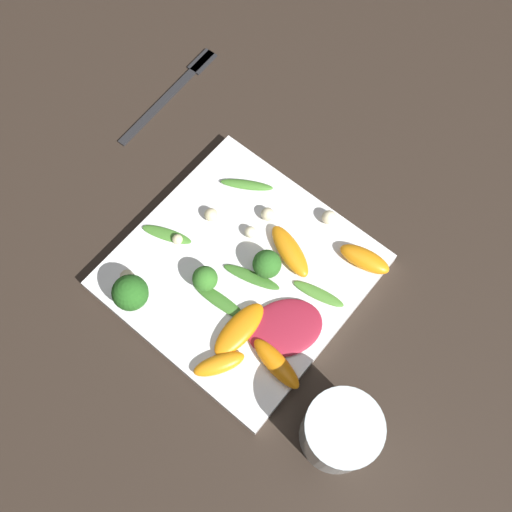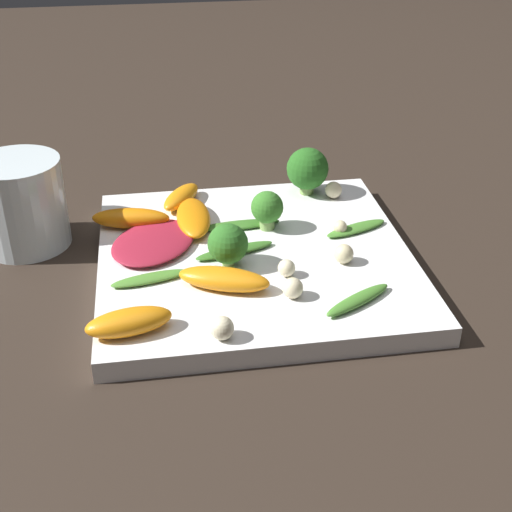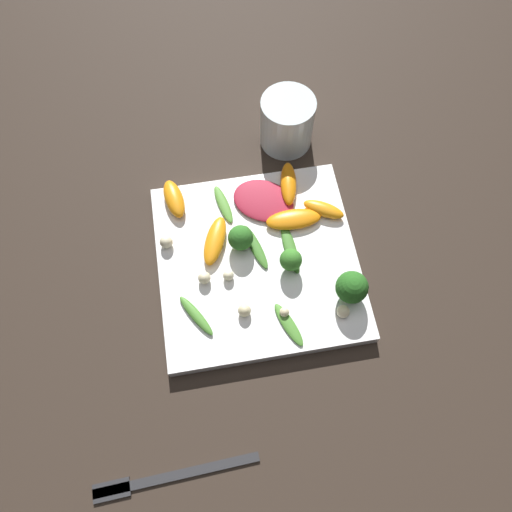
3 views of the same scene
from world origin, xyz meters
name	(u,v)px [view 2 (image 2 of 3)]	position (x,y,z in m)	size (l,w,h in m)	color
ground_plane	(255,269)	(0.00, 0.00, 0.00)	(2.40, 2.40, 0.00)	#2D231C
plate	(255,261)	(0.00, 0.00, 0.01)	(0.27, 0.27, 0.02)	white
drinking_glass	(21,204)	(-0.21, 0.08, 0.04)	(0.08, 0.08, 0.08)	silver
radicchio_leaf_0	(153,242)	(-0.09, 0.02, 0.02)	(0.10, 0.11, 0.01)	maroon
orange_segment_0	(181,197)	(-0.06, 0.11, 0.03)	(0.05, 0.06, 0.02)	orange
orange_segment_1	(224,279)	(-0.03, -0.05, 0.03)	(0.08, 0.05, 0.02)	orange
orange_segment_2	(131,218)	(-0.11, 0.06, 0.03)	(0.08, 0.03, 0.02)	orange
orange_segment_3	(193,218)	(-0.05, 0.06, 0.03)	(0.03, 0.08, 0.01)	orange
orange_segment_4	(129,322)	(-0.11, -0.10, 0.03)	(0.07, 0.04, 0.02)	orange
broccoli_floret_0	(308,169)	(0.07, 0.11, 0.04)	(0.04, 0.04, 0.05)	#7A9E51
broccoli_floret_1	(228,244)	(-0.03, -0.02, 0.04)	(0.03, 0.03, 0.04)	#84AD5B
broccoli_floret_2	(267,208)	(0.02, 0.04, 0.04)	(0.03, 0.03, 0.04)	#84AD5B
arugula_sprig_0	(150,278)	(-0.09, -0.03, 0.02)	(0.07, 0.03, 0.01)	#518E33
arugula_sprig_1	(239,225)	(-0.01, 0.05, 0.02)	(0.08, 0.02, 0.01)	#3D7528
arugula_sprig_2	(234,250)	(-0.02, 0.00, 0.02)	(0.07, 0.03, 0.01)	#3D7528
arugula_sprig_3	(356,228)	(0.10, 0.02, 0.02)	(0.07, 0.04, 0.01)	#47842D
arugula_sprig_4	(358,300)	(0.07, -0.09, 0.02)	(0.07, 0.05, 0.01)	#47842D
macadamia_nut_0	(340,227)	(0.08, 0.02, 0.02)	(0.01, 0.01, 0.01)	beige
macadamia_nut_1	(293,288)	(0.02, -0.08, 0.03)	(0.02, 0.02, 0.02)	beige
macadamia_nut_2	(334,190)	(0.10, 0.10, 0.03)	(0.02, 0.02, 0.02)	beige
macadamia_nut_3	(222,328)	(-0.04, -0.12, 0.03)	(0.02, 0.02, 0.02)	beige
macadamia_nut_4	(286,268)	(0.02, -0.04, 0.03)	(0.01, 0.01, 0.01)	beige
macadamia_nut_5	(344,254)	(0.07, -0.03, 0.03)	(0.02, 0.02, 0.02)	beige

